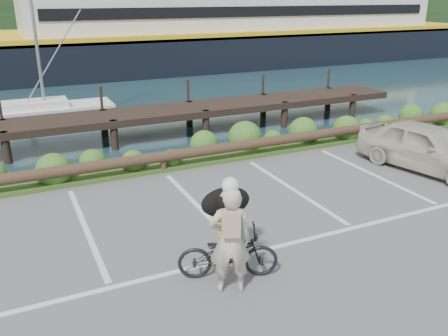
# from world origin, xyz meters

# --- Properties ---
(ground) EXTENTS (72.00, 72.00, 0.00)m
(ground) POSITION_xyz_m (0.00, 0.00, 0.00)
(ground) COLOR #565658
(harbor_backdrop) EXTENTS (170.00, 160.00, 30.00)m
(harbor_backdrop) POSITION_xyz_m (0.39, 78.52, -0.00)
(harbor_backdrop) COLOR #19333C
(harbor_backdrop) RESTS_ON ground
(vegetation_strip) EXTENTS (34.00, 1.60, 0.10)m
(vegetation_strip) POSITION_xyz_m (0.00, 5.30, 0.05)
(vegetation_strip) COLOR #3D5B21
(vegetation_strip) RESTS_ON ground
(log_rail) EXTENTS (32.00, 0.30, 0.60)m
(log_rail) POSITION_xyz_m (0.00, 4.60, 0.00)
(log_rail) COLOR #443021
(log_rail) RESTS_ON ground
(bicycle) EXTENTS (1.86, 1.20, 0.92)m
(bicycle) POSITION_xyz_m (-0.63, -0.92, 0.46)
(bicycle) COLOR black
(bicycle) RESTS_ON ground
(cyclist) EXTENTS (0.81, 0.67, 1.89)m
(cyclist) POSITION_xyz_m (-0.78, -1.31, 0.95)
(cyclist) COLOR beige
(cyclist) RESTS_ON ground
(dog) EXTENTS (0.77, 1.04, 0.54)m
(dog) POSITION_xyz_m (-0.43, -0.40, 1.20)
(dog) COLOR black
(dog) RESTS_ON bicycle
(parked_car) EXTENTS (2.46, 4.20, 1.34)m
(parked_car) POSITION_xyz_m (6.80, 1.64, 0.67)
(parked_car) COLOR beige
(parked_car) RESTS_ON ground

